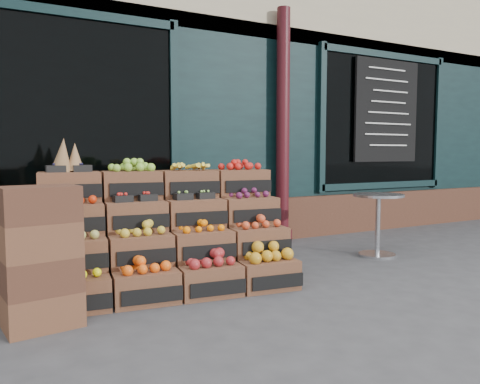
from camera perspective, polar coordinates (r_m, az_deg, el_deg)
name	(u,v)px	position (r m, az deg, el deg)	size (l,w,h in m)	color
ground	(296,290)	(4.35, 6.86, -11.83)	(60.00, 60.00, 0.00)	#3F3F41
shop_facade	(135,89)	(8.92, -12.68, 12.15)	(12.00, 6.24, 4.80)	black
crate_display	(166,241)	(4.45, -9.04, -5.86)	(2.31, 1.32, 1.38)	brown
spare_crates	(41,257)	(3.61, -23.08, -7.35)	(0.55, 0.42, 1.01)	brown
bistro_table	(378,217)	(5.84, 16.45, -2.99)	(0.60, 0.60, 0.75)	silver
shopkeeper	(23,172)	(6.27, -24.94, 2.22)	(0.73, 0.48, 2.01)	#13451D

